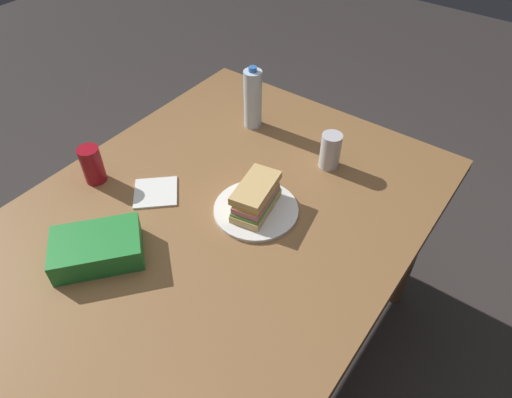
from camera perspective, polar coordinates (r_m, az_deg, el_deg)
ground_plane at (r=1.97m, az=-3.76°, el=-17.74°), size 8.00×8.00×0.00m
dining_table at (r=1.41m, az=-5.02°, el=-4.70°), size 1.41×1.07×0.77m
paper_plate at (r=1.34m, az=0.00°, el=-1.35°), size 0.25×0.25×0.01m
sandwich at (r=1.31m, az=-0.00°, el=0.22°), size 0.19×0.13×0.08m
soda_can_red at (r=1.50m, az=-19.78°, el=4.05°), size 0.07×0.07×0.12m
chip_bag at (r=1.28m, az=-19.23°, el=-5.80°), size 0.27×0.26×0.07m
water_bottle_tall at (r=1.63m, az=-0.40°, el=12.39°), size 0.06×0.06×0.23m
soda_can_silver at (r=1.48m, az=9.27°, el=5.95°), size 0.07×0.07×0.12m
paper_napkin at (r=1.43m, az=-12.42°, el=0.83°), size 0.18×0.18×0.01m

